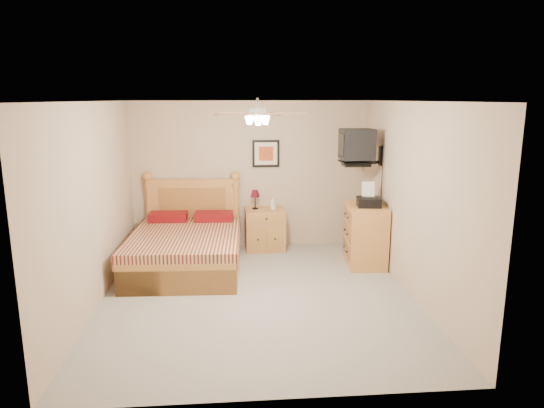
# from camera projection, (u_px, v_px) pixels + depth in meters

# --- Properties ---
(floor) EXTENTS (4.50, 4.50, 0.00)m
(floor) POSITION_uv_depth(u_px,v_px,m) (258.00, 296.00, 6.35)
(floor) COLOR gray
(floor) RESTS_ON ground
(ceiling) EXTENTS (4.00, 4.50, 0.04)m
(ceiling) POSITION_uv_depth(u_px,v_px,m) (257.00, 101.00, 5.82)
(ceiling) COLOR white
(ceiling) RESTS_ON ground
(wall_back) EXTENTS (4.00, 0.04, 2.50)m
(wall_back) POSITION_uv_depth(u_px,v_px,m) (250.00, 175.00, 8.27)
(wall_back) COLOR #C0A88E
(wall_back) RESTS_ON ground
(wall_front) EXTENTS (4.00, 0.04, 2.50)m
(wall_front) POSITION_uv_depth(u_px,v_px,m) (272.00, 261.00, 3.89)
(wall_front) COLOR #C0A88E
(wall_front) RESTS_ON ground
(wall_left) EXTENTS (0.04, 4.50, 2.50)m
(wall_left) POSITION_uv_depth(u_px,v_px,m) (94.00, 206.00, 5.92)
(wall_left) COLOR #C0A88E
(wall_left) RESTS_ON ground
(wall_right) EXTENTS (0.04, 4.50, 2.50)m
(wall_right) POSITION_uv_depth(u_px,v_px,m) (412.00, 200.00, 6.25)
(wall_right) COLOR #C0A88E
(wall_right) RESTS_ON ground
(bed) EXTENTS (1.66, 2.14, 1.35)m
(bed) POSITION_uv_depth(u_px,v_px,m) (185.00, 226.00, 7.21)
(bed) COLOR #C07C3B
(bed) RESTS_ON ground
(nightstand) EXTENTS (0.68, 0.52, 0.71)m
(nightstand) POSITION_uv_depth(u_px,v_px,m) (265.00, 229.00, 8.25)
(nightstand) COLOR #A56137
(nightstand) RESTS_ON ground
(table_lamp) EXTENTS (0.22, 0.22, 0.33)m
(table_lamp) POSITION_uv_depth(u_px,v_px,m) (255.00, 199.00, 8.13)
(table_lamp) COLOR #4E0B17
(table_lamp) RESTS_ON nightstand
(lotion_bottle) EXTENTS (0.11, 0.11, 0.22)m
(lotion_bottle) POSITION_uv_depth(u_px,v_px,m) (273.00, 203.00, 8.12)
(lotion_bottle) COLOR white
(lotion_bottle) RESTS_ON nightstand
(framed_picture) EXTENTS (0.46, 0.04, 0.46)m
(framed_picture) POSITION_uv_depth(u_px,v_px,m) (266.00, 154.00, 8.20)
(framed_picture) COLOR black
(framed_picture) RESTS_ON wall_back
(dresser) EXTENTS (0.62, 0.84, 0.94)m
(dresser) POSITION_uv_depth(u_px,v_px,m) (365.00, 235.00, 7.48)
(dresser) COLOR #B97638
(dresser) RESTS_ON ground
(fax_machine) EXTENTS (0.38, 0.40, 0.36)m
(fax_machine) POSITION_uv_depth(u_px,v_px,m) (369.00, 195.00, 7.24)
(fax_machine) COLOR black
(fax_machine) RESTS_ON dresser
(magazine_lower) EXTENTS (0.28, 0.32, 0.03)m
(magazine_lower) POSITION_uv_depth(u_px,v_px,m) (361.00, 200.00, 7.65)
(magazine_lower) COLOR #C0B69D
(magazine_lower) RESTS_ON dresser
(magazine_upper) EXTENTS (0.33, 0.36, 0.02)m
(magazine_upper) POSITION_uv_depth(u_px,v_px,m) (360.00, 199.00, 7.67)
(magazine_upper) COLOR gray
(magazine_upper) RESTS_ON magazine_lower
(wall_tv) EXTENTS (0.56, 0.46, 0.58)m
(wall_tv) POSITION_uv_depth(u_px,v_px,m) (366.00, 147.00, 7.41)
(wall_tv) COLOR black
(wall_tv) RESTS_ON wall_right
(ceiling_fan) EXTENTS (1.14, 1.14, 0.28)m
(ceiling_fan) POSITION_uv_depth(u_px,v_px,m) (258.00, 114.00, 5.65)
(ceiling_fan) COLOR silver
(ceiling_fan) RESTS_ON ceiling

